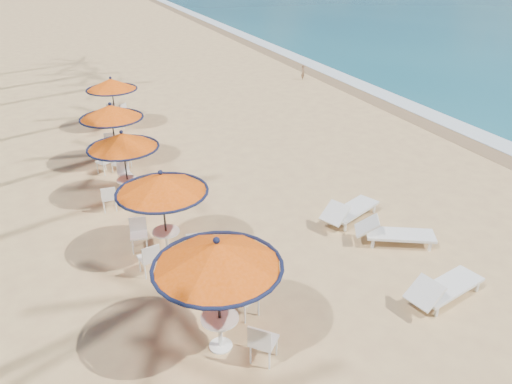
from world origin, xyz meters
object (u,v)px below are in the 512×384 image
(station_0, at_px, (222,265))
(station_3, at_px, (111,120))
(lounger_near, at_px, (443,288))
(lounger_far, at_px, (349,210))
(station_4, at_px, (113,90))
(station_2, at_px, (123,149))
(station_1, at_px, (161,195))
(lounger_mid, at_px, (392,232))

(station_0, distance_m, station_3, 10.14)
(lounger_near, xyz_separation_m, lounger_far, (-0.00, 3.90, 0.00))
(station_0, relative_size, station_4, 1.15)
(station_0, height_order, station_2, station_0)
(station_1, xyz_separation_m, station_4, (0.37, 10.66, -0.11))
(station_2, height_order, lounger_mid, station_2)
(station_2, distance_m, lounger_near, 9.69)
(station_3, height_order, lounger_far, station_3)
(station_4, xyz_separation_m, lounger_far, (4.89, -10.96, -1.28))
(station_1, distance_m, lounger_far, 5.45)
(station_2, xyz_separation_m, station_4, (0.71, 7.07, -0.02))
(lounger_near, height_order, lounger_mid, lounger_near)
(station_2, bearing_deg, station_0, -84.93)
(lounger_far, bearing_deg, station_2, 121.97)
(station_0, xyz_separation_m, station_4, (0.07, 14.29, -0.32))
(station_4, bearing_deg, lounger_far, -65.94)
(station_1, relative_size, lounger_far, 1.09)
(lounger_mid, bearing_deg, station_0, -133.00)
(lounger_far, bearing_deg, lounger_mid, -97.69)
(lounger_far, bearing_deg, station_0, -169.31)
(station_4, distance_m, lounger_far, 12.07)
(station_0, distance_m, lounger_mid, 5.90)
(lounger_near, bearing_deg, station_1, 128.92)
(station_4, bearing_deg, lounger_near, -71.76)
(station_3, bearing_deg, station_2, -91.15)
(station_4, xyz_separation_m, lounger_mid, (5.31, -12.45, -1.29))
(station_0, distance_m, lounger_near, 5.25)
(station_2, bearing_deg, lounger_near, -54.27)
(station_0, height_order, station_3, station_0)
(lounger_far, bearing_deg, station_4, 90.83)
(station_2, distance_m, station_3, 2.90)
(station_2, height_order, station_4, station_2)
(station_4, bearing_deg, lounger_mid, -66.91)
(station_0, distance_m, station_1, 3.65)
(lounger_mid, bearing_deg, lounger_far, 133.61)
(station_2, relative_size, lounger_far, 1.03)
(lounger_near, relative_size, lounger_far, 1.00)
(station_4, height_order, lounger_far, station_4)
(lounger_mid, bearing_deg, station_1, -169.38)
(lounger_near, bearing_deg, station_3, 104.86)
(station_1, xyz_separation_m, lounger_mid, (5.68, -1.78, -1.39))
(station_3, distance_m, station_4, 4.22)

